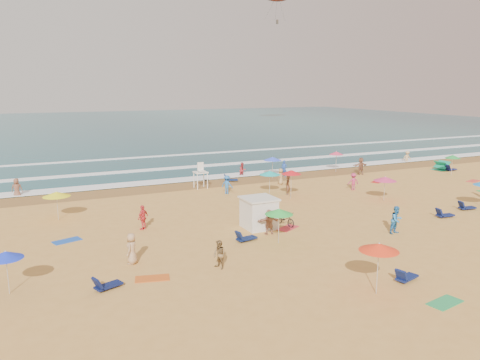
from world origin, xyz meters
name	(u,v)px	position (x,y,z in m)	size (l,w,h in m)	color
ground	(303,210)	(0.00, 0.00, 0.00)	(220.00, 220.00, 0.00)	gold
ocean	(112,127)	(0.00, 84.00, 0.00)	(220.00, 140.00, 0.18)	#0C4756
wet_sand	(237,181)	(0.00, 12.50, 0.01)	(220.00, 220.00, 0.00)	olive
surf_foam	(206,167)	(0.00, 21.32, 0.10)	(200.00, 18.70, 0.05)	white
cabana	(259,214)	(-5.36, -2.79, 1.00)	(2.00, 2.00, 2.00)	silver
cabana_roof	(259,198)	(-5.36, -2.79, 2.06)	(2.20, 2.20, 0.12)	silver
bicycle	(285,219)	(-3.46, -3.09, 0.49)	(0.65, 1.86, 0.98)	black
lifeguard_stand	(201,177)	(-4.57, 10.73, 1.05)	(1.20, 1.20, 2.10)	white
beach_umbrellas	(288,186)	(-1.58, -0.27, 2.06)	(59.38, 28.70, 0.75)	#FF3615
loungers	(377,208)	(5.19, -2.59, 0.17)	(42.40, 27.25, 0.34)	#0D1645
towels	(378,211)	(4.94, -2.93, 0.01)	(41.23, 23.75, 0.03)	#D2581A
popup_tents	(477,172)	(23.92, 3.44, 0.60)	(2.98, 11.96, 1.20)	#EC346C
beachgoers	(286,187)	(1.07, 4.54, 0.81)	(48.77, 23.85, 2.14)	tan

